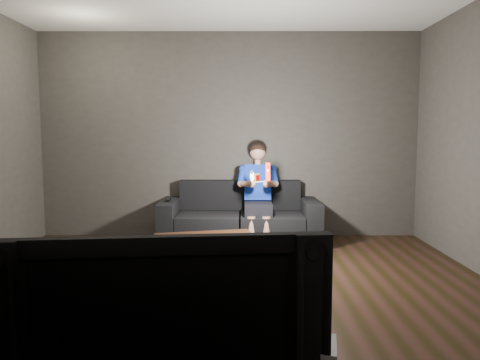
{
  "coord_description": "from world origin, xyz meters",
  "views": [
    {
      "loc": [
        0.17,
        -3.73,
        1.38
      ],
      "look_at": [
        0.15,
        1.55,
        0.85
      ],
      "focal_mm": 35.0,
      "sensor_mm": 36.0,
      "label": 1
    }
  ],
  "objects": [
    {
      "name": "sofa",
      "position": [
        0.15,
        2.09,
        0.25
      ],
      "size": [
        1.97,
        0.85,
        0.76
      ],
      "color": "black",
      "rests_on": "floor"
    },
    {
      "name": "child",
      "position": [
        0.37,
        2.05,
        0.71
      ],
      "size": [
        0.5,
        0.62,
        1.23
      ],
      "color": "black",
      "rests_on": "sofa"
    },
    {
      "name": "tv",
      "position": [
        -0.08,
        -2.27,
        0.78
      ],
      "size": [
        1.04,
        0.24,
        0.59
      ],
      "primitive_type": "imported",
      "rotation": [
        0.0,
        0.0,
        0.11
      ],
      "color": "black",
      "rests_on": "media_console"
    },
    {
      "name": "wii_remote_black",
      "position": [
        -0.74,
        2.02,
        0.55
      ],
      "size": [
        0.04,
        0.16,
        0.03
      ],
      "color": "black",
      "rests_on": "sofa"
    },
    {
      "name": "floor",
      "position": [
        0.0,
        0.0,
        0.0
      ],
      "size": [
        5.0,
        5.0,
        0.0
      ],
      "primitive_type": "plane",
      "color": "black",
      "rests_on": "ground"
    },
    {
      "name": "nunchuk_white",
      "position": [
        0.29,
        1.58,
        0.89
      ],
      "size": [
        0.07,
        0.09,
        0.14
      ],
      "color": "white",
      "rests_on": "child"
    },
    {
      "name": "front_wall",
      "position": [
        0.0,
        -2.5,
        1.35
      ],
      "size": [
        5.0,
        0.04,
        2.7
      ],
      "primitive_type": "cube",
      "color": "#3A3733",
      "rests_on": "ground"
    },
    {
      "name": "coffee_table",
      "position": [
        -0.2,
        0.86,
        0.31
      ],
      "size": [
        1.07,
        0.7,
        0.36
      ],
      "color": "black",
      "rests_on": "floor"
    },
    {
      "name": "wii_remote_red",
      "position": [
        0.47,
        1.58,
        0.94
      ],
      "size": [
        0.05,
        0.08,
        0.21
      ],
      "color": "red",
      "rests_on": "child"
    },
    {
      "name": "back_wall",
      "position": [
        0.0,
        2.5,
        1.35
      ],
      "size": [
        5.0,
        0.04,
        2.7
      ],
      "primitive_type": "cube",
      "color": "#3A3733",
      "rests_on": "ground"
    }
  ]
}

